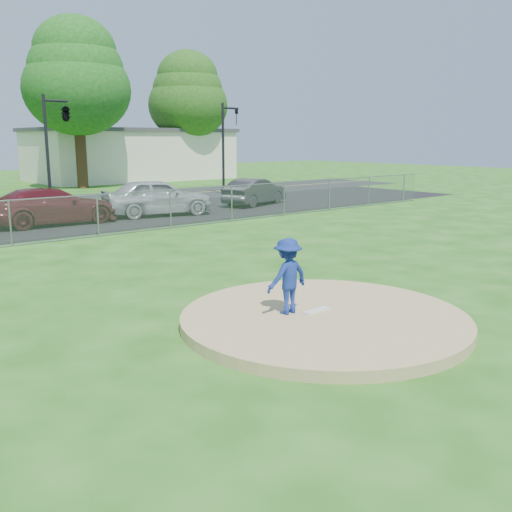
% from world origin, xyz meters
% --- Properties ---
extents(ground, '(120.00, 120.00, 0.00)m').
position_xyz_m(ground, '(0.00, 10.00, 0.00)').
color(ground, '#1D5612').
rests_on(ground, ground).
extents(pitchers_mound, '(5.40, 5.40, 0.20)m').
position_xyz_m(pitchers_mound, '(0.00, 0.00, 0.10)').
color(pitchers_mound, tan).
rests_on(pitchers_mound, ground).
extents(pitching_rubber, '(0.60, 0.15, 0.04)m').
position_xyz_m(pitching_rubber, '(0.00, 0.20, 0.22)').
color(pitching_rubber, white).
rests_on(pitching_rubber, pitchers_mound).
extents(chain_link_fence, '(40.00, 0.06, 1.50)m').
position_xyz_m(chain_link_fence, '(0.00, 12.00, 0.75)').
color(chain_link_fence, gray).
rests_on(chain_link_fence, ground).
extents(parking_lot, '(50.00, 8.00, 0.01)m').
position_xyz_m(parking_lot, '(0.00, 16.50, 0.01)').
color(parking_lot, black).
rests_on(parking_lot, ground).
extents(commercial_building, '(16.40, 9.40, 4.30)m').
position_xyz_m(commercial_building, '(16.00, 38.00, 2.16)').
color(commercial_building, beige).
rests_on(commercial_building, ground).
extents(tree_right, '(7.28, 7.28, 11.63)m').
position_xyz_m(tree_right, '(9.00, 32.00, 7.65)').
color(tree_right, '#362113').
rests_on(tree_right, ground).
extents(tree_far_right, '(6.72, 6.72, 10.74)m').
position_xyz_m(tree_far_right, '(20.00, 35.00, 7.06)').
color(tree_far_right, '#362313').
rests_on(tree_far_right, ground).
extents(traffic_signal_center, '(1.42, 2.48, 5.60)m').
position_xyz_m(traffic_signal_center, '(3.97, 22.00, 4.61)').
color(traffic_signal_center, black).
rests_on(traffic_signal_center, ground).
extents(traffic_signal_right, '(1.28, 0.20, 5.60)m').
position_xyz_m(traffic_signal_right, '(14.24, 22.00, 3.36)').
color(traffic_signal_right, black).
rests_on(traffic_signal_right, ground).
extents(pitcher, '(0.94, 0.55, 1.43)m').
position_xyz_m(pitcher, '(-0.48, 0.50, 0.92)').
color(pitcher, navy).
rests_on(pitcher, pitchers_mound).
extents(parked_car_darkred, '(5.21, 2.22, 1.50)m').
position_xyz_m(parked_car_darkred, '(0.83, 15.89, 0.76)').
color(parked_car_darkred, '#5B161E').
rests_on(parked_car_darkred, parking_lot).
extents(parked_car_pearl, '(5.24, 3.00, 1.68)m').
position_xyz_m(parked_car_pearl, '(5.52, 15.63, 0.85)').
color(parked_car_pearl, '#B5B7B9').
rests_on(parked_car_pearl, parking_lot).
extents(parked_car_charcoal, '(4.45, 2.68, 1.38)m').
position_xyz_m(parked_car_charcoal, '(11.66, 16.08, 0.70)').
color(parked_car_charcoal, '#28282B').
rests_on(parked_car_charcoal, parking_lot).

